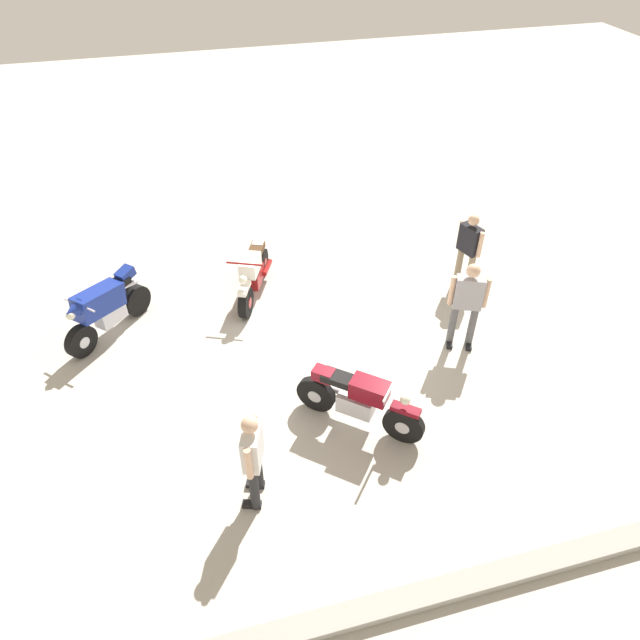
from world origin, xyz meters
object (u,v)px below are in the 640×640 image
person_in_gray_shirt (467,301)px  person_in_white_shirt (253,455)px  motorcycle_blue_sportbike (105,307)px  person_in_black_shirt (469,247)px  motorcycle_cream_vintage (254,274)px  motorcycle_maroon_cruiser (359,400)px

person_in_gray_shirt → person_in_white_shirt: size_ratio=1.05×
motorcycle_blue_sportbike → person_in_black_shirt: 6.96m
motorcycle_cream_vintage → person_in_white_shirt: bearing=13.7°
motorcycle_maroon_cruiser → person_in_white_shirt: bearing=-112.2°
motorcycle_cream_vintage → motorcycle_maroon_cruiser: size_ratio=1.11×
person_in_gray_shirt → person_in_black_shirt: bearing=175.2°
person_in_white_shirt → motorcycle_maroon_cruiser: bearing=-134.0°
person_in_white_shirt → motorcycle_blue_sportbike: bearing=-45.6°
motorcycle_cream_vintage → motorcycle_maroon_cruiser: bearing=37.7°
motorcycle_cream_vintage → person_in_white_shirt: (0.76, 4.63, 0.44)m
motorcycle_blue_sportbike → person_in_black_shirt: size_ratio=0.95×
person_in_gray_shirt → person_in_black_shirt: size_ratio=1.07×
person_in_black_shirt → person_in_white_shirt: bearing=-159.7°
person_in_white_shirt → person_in_gray_shirt: bearing=-133.3°
motorcycle_cream_vintage → person_in_gray_shirt: 4.14m
motorcycle_cream_vintage → person_in_black_shirt: person_in_black_shirt is taller
motorcycle_blue_sportbike → person_in_black_shirt: bearing=131.6°
motorcycle_blue_sportbike → person_in_white_shirt: (-2.01, 4.12, 0.33)m
person_in_gray_shirt → motorcycle_blue_sportbike: bearing=-85.1°
motorcycle_maroon_cruiser → motorcycle_cream_vintage: bearing=145.0°
motorcycle_maroon_cruiser → person_in_gray_shirt: size_ratio=0.97×
person_in_black_shirt → person_in_white_shirt: size_ratio=0.99×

